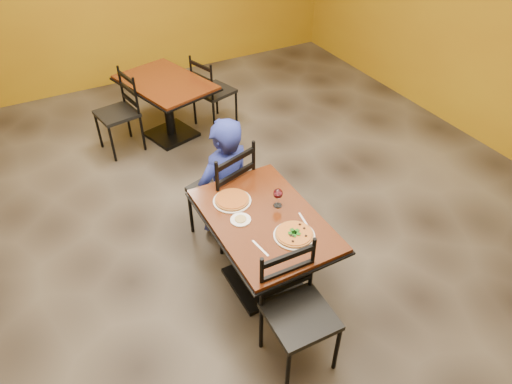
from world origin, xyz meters
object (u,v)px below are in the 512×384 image
diner (225,175)px  plate_main (294,236)px  chair_main_far (221,190)px  plate_far (232,201)px  table_main (264,236)px  chair_main_near (300,317)px  pizza_far (232,199)px  table_second (167,96)px  side_plate (241,220)px  pizza_main (294,234)px  chair_second_right (214,91)px  wine_glass (278,197)px  chair_second_left (117,114)px

diner → plate_main: bearing=78.1°
chair_main_far → plate_far: size_ratio=3.35×
table_main → chair_main_near: chair_main_near is taller
pizza_far → table_second: bearing=83.5°
side_plate → pizza_main: bearing=-51.6°
plate_main → pizza_far: pizza_far is taller
pizza_main → pizza_far: bearing=111.7°
plate_far → chair_main_near: bearing=-90.0°
plate_far → table_second: bearing=83.5°
table_second → chair_second_right: bearing=0.0°
chair_second_right → pizza_main: 3.03m
chair_main_near → wine_glass: chair_main_near is taller
table_main → wine_glass: 0.34m
chair_second_left → diner: bearing=6.5°
diner → side_plate: (-0.22, -0.78, 0.16)m
pizza_main → pizza_far: 0.62m
side_plate → chair_main_near: bearing=-87.1°
table_main → plate_far: 0.38m
pizza_main → chair_second_left: bearing=101.2°
table_main → plate_main: 0.36m
chair_second_left → wine_glass: bearing=4.2°
plate_main → pizza_far: 0.62m
pizza_far → plate_far: bearing=180.0°
pizza_main → pizza_far: size_ratio=1.01×
plate_main → pizza_main: pizza_main is taller
plate_far → wine_glass: (0.30, -0.22, 0.08)m
chair_main_far → chair_second_right: 2.08m
chair_second_right → side_plate: size_ratio=5.87×
pizza_far → chair_second_left: bearing=98.5°
chair_main_near → chair_second_left: (-0.35, 3.42, -0.01)m
chair_second_left → diner: 1.90m
plate_far → wine_glass: 0.38m
diner → pizza_far: bearing=57.2°
side_plate → wine_glass: (0.34, 0.01, 0.08)m
chair_main_near → plate_far: size_ratio=3.14×
chair_second_right → plate_far: 2.55m
table_second → plate_far: size_ratio=4.37×
chair_second_left → side_plate: size_ratio=5.93×
chair_second_left → chair_second_right: 1.25m
pizza_main → wine_glass: 0.37m
chair_main_far → pizza_main: chair_main_far is taller
table_main → pizza_main: pizza_main is taller
table_second → diner: bearing=-92.8°
side_plate → chair_second_left: bearing=96.8°
chair_main_far → chair_second_right: chair_main_far is taller
plate_main → pizza_far: size_ratio=1.11×
table_second → pizza_main: bearing=-90.8°
chair_second_left → pizza_main: 3.02m
wine_glass → chair_main_near: bearing=-109.7°
pizza_main → chair_main_far: bearing=97.3°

